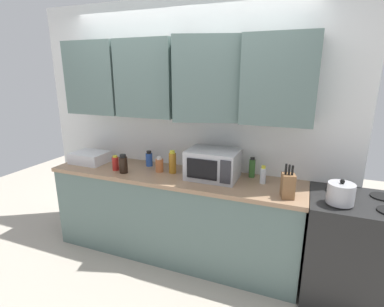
# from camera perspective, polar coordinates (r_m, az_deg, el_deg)

# --- Properties ---
(ground_plane) EXTENTS (8.00, 8.00, 0.00)m
(ground_plane) POSITION_cam_1_polar(r_m,az_deg,el_deg) (2.88, -10.06, -25.65)
(ground_plane) COLOR #B2A899
(wall_back_with_cabinets) EXTENTS (3.44, 0.50, 2.60)m
(wall_back_with_cabinets) POSITION_cam_1_polar(r_m,az_deg,el_deg) (3.00, -2.14, 9.66)
(wall_back_with_cabinets) COLOR white
(wall_back_with_cabinets) RESTS_ON ground_plane
(counter_run) EXTENTS (2.57, 0.63, 0.90)m
(counter_run) POSITION_cam_1_polar(r_m,az_deg,el_deg) (3.13, -3.64, -11.74)
(counter_run) COLOR slate
(counter_run) RESTS_ON ground_plane
(stove_range) EXTENTS (0.76, 0.64, 0.91)m
(stove_range) POSITION_cam_1_polar(r_m,az_deg,el_deg) (2.91, 28.91, -16.15)
(stove_range) COLOR black
(stove_range) RESTS_ON ground_plane
(kettle) EXTENTS (0.20, 0.20, 0.20)m
(kettle) POSITION_cam_1_polar(r_m,az_deg,el_deg) (2.53, 27.05, -6.95)
(kettle) COLOR #B2B2B7
(kettle) RESTS_ON stove_range
(microwave) EXTENTS (0.48, 0.37, 0.28)m
(microwave) POSITION_cam_1_polar(r_m,az_deg,el_deg) (2.80, 4.10, -2.09)
(microwave) COLOR #B7B7BC
(microwave) RESTS_ON counter_run
(dish_rack) EXTENTS (0.38, 0.30, 0.12)m
(dish_rack) POSITION_cam_1_polar(r_m,az_deg,el_deg) (3.49, -19.31, -0.73)
(dish_rack) COLOR silver
(dish_rack) RESTS_ON counter_run
(knife_block) EXTENTS (0.13, 0.14, 0.29)m
(knife_block) POSITION_cam_1_polar(r_m,az_deg,el_deg) (2.50, 18.21, -5.93)
(knife_block) COLOR brown
(knife_block) RESTS_ON counter_run
(bottle_amber_vinegar) EXTENTS (0.07, 0.07, 0.23)m
(bottle_amber_vinegar) POSITION_cam_1_polar(r_m,az_deg,el_deg) (2.95, -3.83, -1.76)
(bottle_amber_vinegar) COLOR #AD701E
(bottle_amber_vinegar) RESTS_ON counter_run
(bottle_spice_jar) EXTENTS (0.08, 0.08, 0.16)m
(bottle_spice_jar) POSITION_cam_1_polar(r_m,az_deg,el_deg) (3.01, -6.38, -2.24)
(bottle_spice_jar) COLOR #BC6638
(bottle_spice_jar) RESTS_ON counter_run
(bottle_soy_dark) EXTENTS (0.08, 0.08, 0.19)m
(bottle_soy_dark) POSITION_cam_1_polar(r_m,az_deg,el_deg) (3.03, -13.26, -2.05)
(bottle_soy_dark) COLOR black
(bottle_soy_dark) RESTS_ON counter_run
(bottle_clear_tall) EXTENTS (0.05, 0.05, 0.17)m
(bottle_clear_tall) POSITION_cam_1_polar(r_m,az_deg,el_deg) (2.76, 13.70, -4.13)
(bottle_clear_tall) COLOR silver
(bottle_clear_tall) RESTS_ON counter_run
(bottle_red_sauce) EXTENTS (0.07, 0.07, 0.16)m
(bottle_red_sauce) POSITION_cam_1_polar(r_m,az_deg,el_deg) (3.14, -14.72, -1.85)
(bottle_red_sauce) COLOR red
(bottle_red_sauce) RESTS_ON counter_run
(bottle_blue_cleaner) EXTENTS (0.07, 0.07, 0.17)m
(bottle_blue_cleaner) POSITION_cam_1_polar(r_m,az_deg,el_deg) (3.21, -8.37, -1.06)
(bottle_blue_cleaner) COLOR #2D56B7
(bottle_blue_cleaner) RESTS_ON counter_run
(bottle_green_oil) EXTENTS (0.06, 0.06, 0.20)m
(bottle_green_oil) POSITION_cam_1_polar(r_m,az_deg,el_deg) (2.89, 11.65, -2.75)
(bottle_green_oil) COLOR #386B2D
(bottle_green_oil) RESTS_ON counter_run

